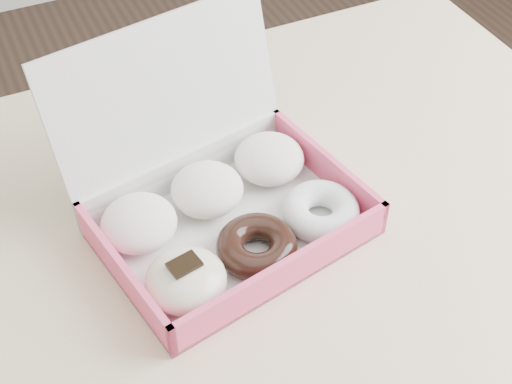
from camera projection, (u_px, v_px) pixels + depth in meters
name	position (u px, v px, depth m)	size (l,w,h in m)	color
table	(228.00, 265.00, 0.98)	(1.20, 0.80, 0.75)	#D2B18A
donut_box	(220.00, 205.00, 0.90)	(0.37, 0.34, 0.23)	silver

